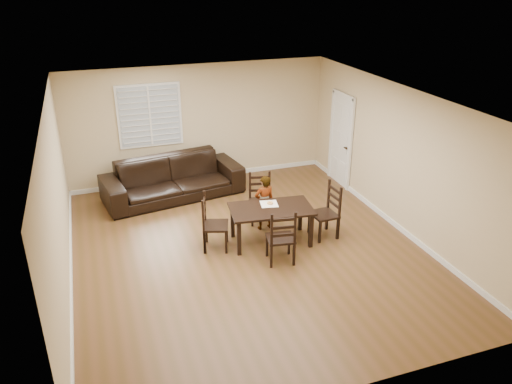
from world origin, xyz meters
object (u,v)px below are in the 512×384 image
chair_far (282,241)px  sofa (173,178)px  chair_near (260,198)px  donut (270,203)px  child (264,203)px  chair_left (209,224)px  dining_table (271,212)px  chair_right (330,212)px

chair_far → sofa: bearing=-60.9°
chair_near → donut: (-0.08, -0.77, 0.26)m
chair_far → child: bearing=-88.0°
chair_near → chair_left: bearing=-136.3°
chair_far → dining_table: bearing=-88.1°
chair_left → dining_table: bearing=-80.2°
sofa → child: bearing=-65.0°
chair_left → donut: chair_left is taller
chair_right → sofa: size_ratio=0.35×
chair_right → donut: 1.15m
dining_table → donut: 0.20m
chair_near → sofa: bearing=143.3°
chair_far → sofa: chair_far is taller
chair_left → chair_right: bearing=-79.1°
chair_left → child: 1.24m
chair_far → chair_right: 1.40m
chair_near → chair_left: (-1.24, -0.78, 0.02)m
chair_right → sofa: chair_right is taller
chair_far → chair_right: chair_right is taller
donut → dining_table: bearing=-103.2°
sofa → chair_far: bearing=-79.2°
chair_left → chair_near: bearing=-40.1°
chair_left → sofa: 2.40m
chair_far → chair_left: 1.39m
chair_near → chair_right: size_ratio=0.95×
dining_table → donut: (0.04, 0.16, 0.12)m
chair_right → chair_left: bearing=-100.4°
chair_left → donut: 1.18m
chair_left → donut: bearing=-72.0°
dining_table → chair_far: chair_far is taller
chair_far → chair_left: bearing=-33.6°
chair_left → chair_right: size_ratio=0.99×
chair_near → chair_left: chair_left is taller
chair_right → child: child is taller
dining_table → chair_near: bearing=89.4°
chair_left → chair_right: (2.25, -0.27, 0.01)m
donut → sofa: size_ratio=0.04×
chair_far → donut: size_ratio=8.84×
dining_table → sofa: bearing=124.1°
chair_near → child: bearing=-86.6°
dining_table → donut: size_ratio=13.67×
chair_right → donut: (-1.09, 0.27, 0.24)m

